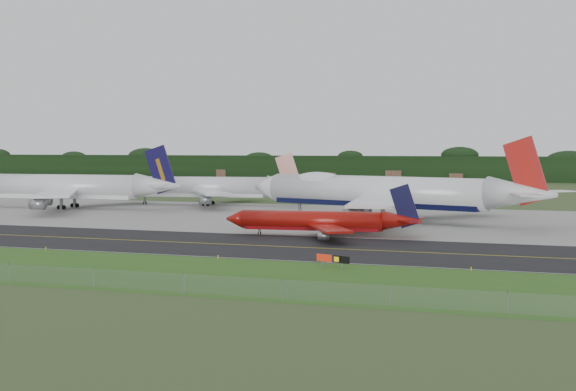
% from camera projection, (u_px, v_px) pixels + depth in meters
% --- Properties ---
extents(ground, '(600.00, 600.00, 0.00)m').
position_uv_depth(ground, '(275.00, 243.00, 139.48)').
color(ground, '#3B4A22').
rests_on(ground, ground).
extents(grass_verge, '(400.00, 30.00, 0.01)m').
position_uv_depth(grass_verge, '(187.00, 273.00, 106.39)').
color(grass_verge, '#31591A').
rests_on(grass_verge, ground).
extents(taxiway, '(400.00, 32.00, 0.02)m').
position_uv_depth(taxiway, '(267.00, 246.00, 135.69)').
color(taxiway, black).
rests_on(taxiway, ground).
extents(apron, '(400.00, 78.00, 0.01)m').
position_uv_depth(apron, '(348.00, 218.00, 187.70)').
color(apron, gray).
rests_on(apron, ground).
extents(taxiway_centreline, '(400.00, 0.40, 0.00)m').
position_uv_depth(taxiway_centreline, '(267.00, 246.00, 135.69)').
color(taxiway_centreline, gold).
rests_on(taxiway_centreline, taxiway).
extents(taxiway_edge_line, '(400.00, 0.25, 0.00)m').
position_uv_depth(taxiway_edge_line, '(232.00, 258.00, 121.04)').
color(taxiway_edge_line, silver).
rests_on(taxiway_edge_line, taxiway).
extents(perimeter_fence, '(320.00, 0.10, 320.00)m').
position_uv_depth(perimeter_fence, '(138.00, 281.00, 94.03)').
color(perimeter_fence, slate).
rests_on(perimeter_fence, ground).
extents(horizon_treeline, '(700.00, 25.00, 12.00)m').
position_uv_depth(horizon_treeline, '(460.00, 170.00, 397.98)').
color(horizon_treeline, black).
rests_on(horizon_treeline, ground).
extents(jet_ba_747, '(74.28, 60.09, 19.06)m').
position_uv_depth(jet_ba_747, '(385.00, 192.00, 181.05)').
color(jet_ba_747, silver).
rests_on(jet_ba_747, ground).
extents(jet_red_737, '(37.31, 30.28, 10.07)m').
position_uv_depth(jet_red_737, '(323.00, 221.00, 150.30)').
color(jet_red_737, maroon).
rests_on(jet_red_737, ground).
extents(jet_navy_gold, '(67.16, 58.35, 17.32)m').
position_uv_depth(jet_navy_gold, '(67.00, 188.00, 217.99)').
color(jet_navy_gold, silver).
rests_on(jet_navy_gold, ground).
extents(jet_star_tail, '(57.42, 47.44, 15.18)m').
position_uv_depth(jet_star_tail, '(207.00, 188.00, 229.92)').
color(jet_star_tail, silver).
rests_on(jet_star_tail, ground).
extents(taxiway_sign, '(5.12, 1.77, 1.77)m').
position_uv_depth(taxiway_sign, '(333.00, 259.00, 111.23)').
color(taxiway_sign, slate).
rests_on(taxiway_sign, ground).
extents(edge_marker_left, '(0.16, 0.16, 0.50)m').
position_uv_depth(edge_marker_left, '(46.00, 248.00, 130.45)').
color(edge_marker_left, yellow).
rests_on(edge_marker_left, ground).
extents(edge_marker_center, '(0.16, 0.16, 0.50)m').
position_uv_depth(edge_marker_center, '(218.00, 257.00, 120.67)').
color(edge_marker_center, yellow).
rests_on(edge_marker_center, ground).
extents(edge_marker_right, '(0.16, 0.16, 0.50)m').
position_uv_depth(edge_marker_right, '(471.00, 269.00, 108.70)').
color(edge_marker_right, yellow).
rests_on(edge_marker_right, ground).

